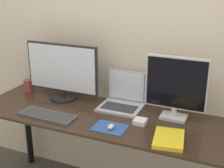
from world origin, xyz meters
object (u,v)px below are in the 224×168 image
object	(u,v)px
monitor_left	(62,72)
book	(169,139)
mouse	(111,127)
power_brick	(140,121)
mug	(28,86)
monitor_right	(176,87)
keyboard	(47,115)
laptop	(123,98)

from	to	relation	value
monitor_left	book	world-z (taller)	monitor_left
mouse	power_brick	distance (m)	0.21
monitor_left	mouse	bearing A→B (deg)	-30.33
mouse	mug	xyz separation A→B (m)	(-0.89, 0.34, 0.03)
mug	power_brick	world-z (taller)	mug
book	monitor_right	bearing A→B (deg)	97.47
monitor_left	monitor_right	xyz separation A→B (m)	(0.87, 0.00, 0.00)
monitor_left	keyboard	xyz separation A→B (m)	(0.06, -0.32, -0.21)
book	laptop	bearing A→B (deg)	140.14
laptop	mug	xyz separation A→B (m)	(-0.83, -0.02, -0.01)
monitor_left	mouse	size ratio (longest dim) A/B	9.67
laptop	keyboard	bearing A→B (deg)	-138.62
mouse	power_brick	size ratio (longest dim) A/B	0.75
power_brick	monitor_right	bearing A→B (deg)	42.19
laptop	book	bearing A→B (deg)	-39.86
keyboard	book	bearing A→B (deg)	0.45
monitor_left	power_brick	world-z (taller)	monitor_left
monitor_right	mug	bearing A→B (deg)	178.81
book	power_brick	size ratio (longest dim) A/B	3.18
monitor_right	laptop	world-z (taller)	monitor_right
monitor_right	book	bearing A→B (deg)	-82.53
mouse	power_brick	bearing A→B (deg)	46.42
keyboard	power_brick	size ratio (longest dim) A/B	5.01
mug	monitor_left	bearing A→B (deg)	-4.16
monitor_right	laptop	xyz separation A→B (m)	(-0.39, 0.05, -0.17)
mouse	book	bearing A→B (deg)	1.03
laptop	keyboard	xyz separation A→B (m)	(-0.41, -0.37, -0.05)
book	monitor_left	bearing A→B (deg)	161.16
keyboard	power_brick	xyz separation A→B (m)	(0.62, 0.15, 0.01)
monitor_right	keyboard	distance (m)	0.89
monitor_left	laptop	distance (m)	0.51
mug	keyboard	bearing A→B (deg)	-39.53
laptop	monitor_left	bearing A→B (deg)	-174.22
keyboard	mug	distance (m)	0.54
monitor_right	mouse	bearing A→B (deg)	-135.89
monitor_left	book	distance (m)	0.98
monitor_left	mug	bearing A→B (deg)	175.84
keyboard	mouse	xyz separation A→B (m)	(0.48, 0.00, 0.01)
laptop	mouse	world-z (taller)	laptop
monitor_left	mouse	xyz separation A→B (m)	(0.54, -0.32, -0.20)
keyboard	book	distance (m)	0.84
monitor_left	laptop	world-z (taller)	monitor_left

